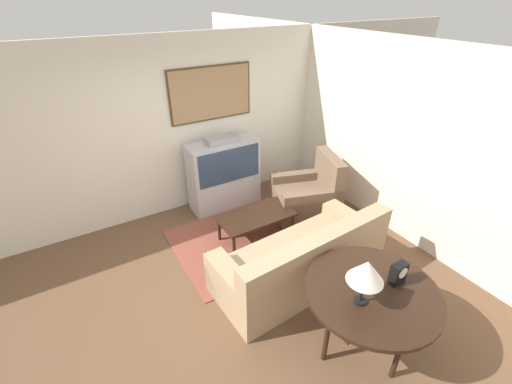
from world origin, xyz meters
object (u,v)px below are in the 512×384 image
object	(u,v)px
armchair	(308,196)
table_lamp	(366,272)
mantel_clock	(398,273)
tv	(224,174)
console_table	(372,295)
couch	(302,261)
coffee_table	(256,217)

from	to	relation	value
armchair	table_lamp	distance (m)	2.71
table_lamp	armchair	bearing A→B (deg)	61.19
mantel_clock	tv	bearing A→B (deg)	94.72
armchair	console_table	distance (m)	2.48
couch	console_table	world-z (taller)	couch
tv	armchair	distance (m)	1.41
console_table	tv	bearing A→B (deg)	89.92
couch	coffee_table	world-z (taller)	couch
tv	couch	xyz separation A→B (m)	(0.02, -2.09, -0.28)
couch	armchair	bearing A→B (deg)	-134.67
mantel_clock	couch	bearing A→B (deg)	102.62
couch	coffee_table	distance (m)	1.02
tv	couch	distance (m)	2.11
console_table	table_lamp	distance (m)	0.48
armchair	coffee_table	bearing A→B (deg)	-64.05
table_lamp	couch	bearing A→B (deg)	78.15
tv	couch	world-z (taller)	tv
couch	armchair	distance (m)	1.54
coffee_table	couch	bearing A→B (deg)	-87.27
couch	table_lamp	bearing A→B (deg)	74.53
table_lamp	mantel_clock	bearing A→B (deg)	-0.14
coffee_table	table_lamp	distance (m)	2.25
couch	mantel_clock	world-z (taller)	mantel_clock
tv	table_lamp	world-z (taller)	table_lamp
couch	armchair	world-z (taller)	armchair
coffee_table	table_lamp	world-z (taller)	table_lamp
armchair	tv	bearing A→B (deg)	-114.15
tv	armchair	world-z (taller)	tv
console_table	table_lamp	size ratio (longest dim) A/B	2.65
coffee_table	console_table	bearing A→B (deg)	-89.28
coffee_table	mantel_clock	world-z (taller)	mantel_clock
armchair	table_lamp	world-z (taller)	table_lamp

